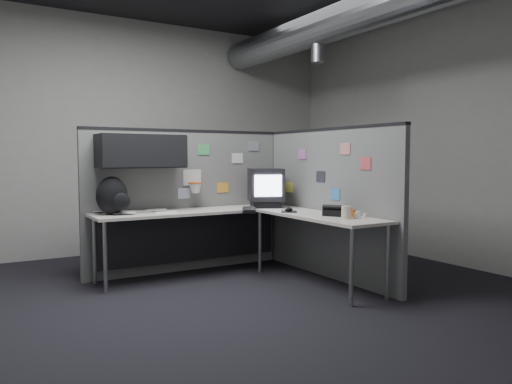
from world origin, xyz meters
TOP-DOWN VIEW (x-y plane):
  - room at (0.56, 0.00)m, footprint 5.62×5.62m
  - partition_back at (-0.25, 1.23)m, footprint 2.44×0.42m
  - partition_right at (1.10, 0.22)m, footprint 0.07×2.23m
  - desk at (0.15, 0.70)m, footprint 2.31×2.11m
  - monitor at (0.72, 0.88)m, footprint 0.52×0.52m
  - keyboard at (0.31, 0.57)m, footprint 0.33×0.43m
  - mouse at (0.65, 0.31)m, footprint 0.25×0.26m
  - phone at (0.87, -0.22)m, footprint 0.31×0.32m
  - bottles at (0.91, -0.46)m, footprint 0.12×0.16m
  - cup at (0.77, -0.46)m, footprint 0.10×0.10m
  - papers at (-0.76, 1.15)m, footprint 0.85×0.75m
  - backpack at (-1.03, 1.01)m, footprint 0.36×0.32m

SIDE VIEW (x-z plane):
  - desk at x=0.15m, z-range 0.25..0.98m
  - papers at x=-0.76m, z-range 0.73..0.75m
  - mouse at x=0.65m, z-range 0.72..0.77m
  - keyboard at x=0.31m, z-range 0.73..0.77m
  - bottles at x=0.91m, z-range 0.72..0.80m
  - phone at x=0.87m, z-range 0.72..0.83m
  - cup at x=0.77m, z-range 0.73..0.85m
  - partition_right at x=1.10m, z-range 0.00..1.63m
  - backpack at x=-1.03m, z-range 0.72..1.11m
  - monitor at x=0.72m, z-range 0.74..1.19m
  - partition_back at x=-0.25m, z-range 0.18..1.81m
  - room at x=0.56m, z-range 0.49..3.71m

